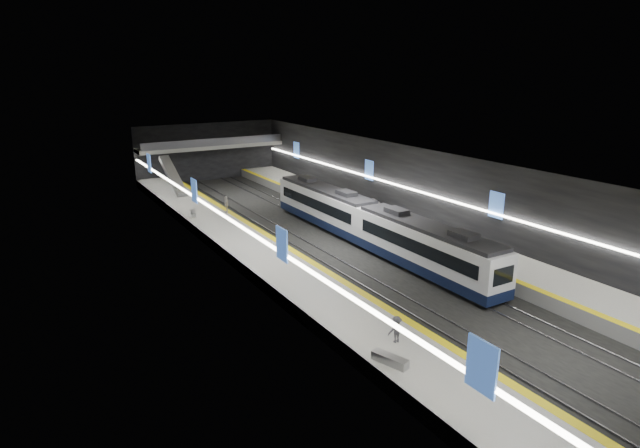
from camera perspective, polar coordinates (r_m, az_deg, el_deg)
ground at (r=47.31m, az=2.42°, el=-2.71°), size 70.00×70.00×0.00m
ceiling at (r=45.31m, az=2.54°, el=6.89°), size 20.00×70.00×0.04m
wall_left at (r=41.72m, az=-9.12°, el=0.21°), size 0.04×70.00×8.00m
wall_right at (r=52.14m, az=11.75°, el=3.35°), size 0.04×70.00×8.00m
wall_back at (r=77.28m, az=-11.94°, el=7.55°), size 20.00×0.04×8.00m
platform_left at (r=43.73m, az=-5.87°, el=-3.72°), size 5.00×70.00×1.00m
tile_surface_left at (r=43.55m, az=-5.88°, el=-3.09°), size 5.00×70.00×0.02m
tactile_strip_left at (r=44.45m, az=-3.31°, el=-2.61°), size 0.60×70.00×0.02m
platform_right at (r=51.44m, az=9.45°, el=-0.74°), size 5.00×70.00×1.00m
tile_surface_right at (r=51.29m, az=9.48°, el=-0.20°), size 5.00×70.00×0.02m
tactile_strip_right at (r=49.95m, az=7.54°, el=-0.56°), size 0.60×70.00×0.02m
rails at (r=47.29m, az=2.42°, el=-2.64°), size 6.52×70.00×0.12m
train at (r=47.62m, az=5.28°, el=0.14°), size 2.69×30.05×3.60m
ad_posters at (r=46.84m, az=1.82°, el=2.85°), size 19.94×53.50×2.20m
cove_light_left at (r=41.84m, az=-8.85°, el=-0.01°), size 0.25×68.60×0.12m
cove_light_right at (r=52.05m, az=11.57°, el=3.12°), size 0.25×68.60×0.12m
mezzanine_bridge at (r=75.19m, az=-11.46°, el=8.14°), size 20.00×3.00×1.50m
escalator at (r=66.82m, az=-15.43°, el=4.99°), size 1.20×7.50×3.92m
bench_left_near at (r=28.18m, az=7.48°, el=-14.17°), size 1.14×2.05×0.48m
bench_left_far at (r=55.65m, az=-13.40°, el=1.11°), size 0.86×1.79×0.42m
bench_right_near at (r=48.44m, az=15.83°, el=-1.37°), size 0.81×1.74×0.41m
bench_right_far at (r=58.64m, az=5.86°, el=2.29°), size 1.06×2.03×0.48m
passenger_right_a at (r=52.21m, az=7.05°, el=1.14°), size 0.43×0.63×1.66m
passenger_left_a at (r=55.87m, az=-9.95°, el=2.06°), size 0.81×1.09×1.72m
passenger_left_b at (r=29.95m, az=8.15°, el=-11.09°), size 1.05×0.68×1.53m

